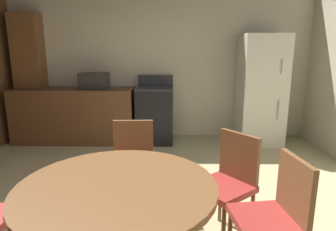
% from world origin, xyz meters
% --- Properties ---
extents(wall_back, '(5.41, 0.12, 2.70)m').
position_xyz_m(wall_back, '(0.00, 3.02, 1.35)').
color(wall_back, beige).
rests_on(wall_back, ground).
extents(kitchen_counter, '(1.98, 0.60, 0.90)m').
position_xyz_m(kitchen_counter, '(-1.42, 2.62, 0.45)').
color(kitchen_counter, brown).
rests_on(kitchen_counter, ground).
extents(pantry_column, '(0.44, 0.36, 2.10)m').
position_xyz_m(pantry_column, '(-2.19, 2.80, 1.05)').
color(pantry_column, brown).
rests_on(pantry_column, ground).
extents(oven_range, '(0.60, 0.60, 1.10)m').
position_xyz_m(oven_range, '(-0.08, 2.63, 0.47)').
color(oven_range, black).
rests_on(oven_range, ground).
extents(refrigerator, '(0.68, 0.68, 1.76)m').
position_xyz_m(refrigerator, '(1.64, 2.57, 0.88)').
color(refrigerator, silver).
rests_on(refrigerator, ground).
extents(microwave, '(0.44, 0.32, 0.26)m').
position_xyz_m(microwave, '(-1.06, 2.62, 1.03)').
color(microwave, '#2D2B28').
rests_on(microwave, kitchen_counter).
extents(dining_table, '(1.17, 1.17, 0.76)m').
position_xyz_m(dining_table, '(-0.11, -0.54, 0.60)').
color(dining_table, brown).
rests_on(dining_table, ground).
extents(chair_north, '(0.42, 0.42, 0.87)m').
position_xyz_m(chair_north, '(-0.16, 0.46, 0.50)').
color(chair_north, brown).
rests_on(chair_north, ground).
extents(chair_northeast, '(0.56, 0.56, 0.87)m').
position_xyz_m(chair_northeast, '(0.67, 0.08, 0.50)').
color(chair_northeast, brown).
rests_on(chair_northeast, ground).
extents(chair_east, '(0.45, 0.45, 0.87)m').
position_xyz_m(chair_east, '(0.88, -0.41, 0.50)').
color(chair_east, brown).
rests_on(chair_east, ground).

